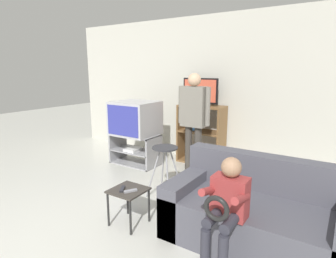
# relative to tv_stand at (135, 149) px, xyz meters

# --- Properties ---
(wall_back) EXTENTS (6.40, 0.06, 2.60)m
(wall_back) POSITION_rel_tv_stand_xyz_m (1.03, 0.97, 1.03)
(wall_back) COLOR beige
(wall_back) RESTS_ON ground_plane
(tv_stand) EXTENTS (0.87, 0.46, 0.54)m
(tv_stand) POSITION_rel_tv_stand_xyz_m (0.00, 0.00, 0.00)
(tv_stand) COLOR #939399
(tv_stand) RESTS_ON ground_plane
(television_main) EXTENTS (0.74, 0.66, 0.58)m
(television_main) POSITION_rel_tv_stand_xyz_m (0.01, 0.01, 0.57)
(television_main) COLOR #B2B2B7
(television_main) RESTS_ON tv_stand
(media_shelf) EXTENTS (0.82, 0.39, 1.05)m
(media_shelf) POSITION_rel_tv_stand_xyz_m (0.96, 0.70, 0.27)
(media_shelf) COLOR brown
(media_shelf) RESTS_ON ground_plane
(television_flat) EXTENTS (0.65, 0.20, 0.47)m
(television_flat) POSITION_rel_tv_stand_xyz_m (0.92, 0.70, 1.01)
(television_flat) COLOR black
(television_flat) RESTS_ON media_shelf
(folding_stool) EXTENTS (0.39, 0.38, 0.68)m
(folding_stool) POSITION_rel_tv_stand_xyz_m (1.18, -0.80, 0.28)
(folding_stool) COLOR #99999E
(folding_stool) RESTS_ON ground_plane
(snack_table) EXTENTS (0.36, 0.36, 0.40)m
(snack_table) POSITION_rel_tv_stand_xyz_m (1.24, -1.60, 0.07)
(snack_table) COLOR #38332D
(snack_table) RESTS_ON ground_plane
(remote_control_black) EXTENTS (0.11, 0.14, 0.02)m
(remote_control_black) POSITION_rel_tv_stand_xyz_m (1.19, -1.64, 0.15)
(remote_control_black) COLOR #232328
(remote_control_black) RESTS_ON snack_table
(remote_control_white) EXTENTS (0.10, 0.14, 0.02)m
(remote_control_white) POSITION_rel_tv_stand_xyz_m (1.29, -1.63, 0.15)
(remote_control_white) COLOR gray
(remote_control_white) RESTS_ON snack_table
(couch) EXTENTS (1.72, 0.87, 0.81)m
(couch) POSITION_rel_tv_stand_xyz_m (2.51, -1.18, 0.02)
(couch) COLOR #4C4C56
(couch) RESTS_ON ground_plane
(person_standing_adult) EXTENTS (0.53, 0.20, 1.62)m
(person_standing_adult) POSITION_rel_tv_stand_xyz_m (1.15, 0.03, 0.72)
(person_standing_adult) COLOR #3D3833
(person_standing_adult) RESTS_ON ground_plane
(person_seated_child) EXTENTS (0.33, 0.43, 0.96)m
(person_seated_child) POSITION_rel_tv_stand_xyz_m (2.37, -1.68, 0.31)
(person_seated_child) COLOR #2D2D38
(person_seated_child) RESTS_ON ground_plane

